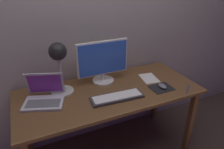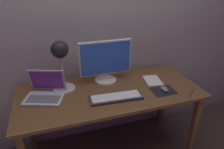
{
  "view_description": "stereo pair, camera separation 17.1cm",
  "coord_description": "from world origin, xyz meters",
  "px_view_note": "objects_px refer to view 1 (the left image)",
  "views": [
    {
      "loc": [
        -0.62,
        -1.45,
        1.68
      ],
      "look_at": [
        0.01,
        -0.05,
        0.92
      ],
      "focal_mm": 33.19,
      "sensor_mm": 36.0,
      "label": 1
    },
    {
      "loc": [
        -0.46,
        -1.51,
        1.68
      ],
      "look_at": [
        0.01,
        -0.05,
        0.92
      ],
      "focal_mm": 33.19,
      "sensor_mm": 36.0,
      "label": 2
    }
  ],
  "objects_px": {
    "monitor": "(103,61)",
    "desk_lamp": "(59,59)",
    "pen": "(188,89)",
    "mouse": "(162,86)",
    "keyboard_main": "(117,97)",
    "laptop": "(44,94)"
  },
  "relations": [
    {
      "from": "monitor",
      "to": "laptop",
      "type": "distance_m",
      "value": 0.58
    },
    {
      "from": "monitor",
      "to": "pen",
      "type": "relative_size",
      "value": 3.47
    },
    {
      "from": "desk_lamp",
      "to": "monitor",
      "type": "bearing_deg",
      "value": 6.05
    },
    {
      "from": "mouse",
      "to": "pen",
      "type": "relative_size",
      "value": 0.69
    },
    {
      "from": "monitor",
      "to": "pen",
      "type": "height_order",
      "value": "monitor"
    },
    {
      "from": "desk_lamp",
      "to": "pen",
      "type": "relative_size",
      "value": 3.2
    },
    {
      "from": "keyboard_main",
      "to": "mouse",
      "type": "xyz_separation_m",
      "value": [
        0.45,
        -0.01,
        0.01
      ]
    },
    {
      "from": "pen",
      "to": "desk_lamp",
      "type": "bearing_deg",
      "value": 158.57
    },
    {
      "from": "mouse",
      "to": "laptop",
      "type": "bearing_deg",
      "value": 166.94
    },
    {
      "from": "monitor",
      "to": "desk_lamp",
      "type": "height_order",
      "value": "desk_lamp"
    },
    {
      "from": "keyboard_main",
      "to": "mouse",
      "type": "height_order",
      "value": "mouse"
    },
    {
      "from": "keyboard_main",
      "to": "mouse",
      "type": "relative_size",
      "value": 4.66
    },
    {
      "from": "monitor",
      "to": "keyboard_main",
      "type": "xyz_separation_m",
      "value": [
        -0.01,
        -0.33,
        -0.2
      ]
    },
    {
      "from": "monitor",
      "to": "mouse",
      "type": "xyz_separation_m",
      "value": [
        0.44,
        -0.34,
        -0.19
      ]
    },
    {
      "from": "pen",
      "to": "mouse",
      "type": "bearing_deg",
      "value": 151.6
    },
    {
      "from": "mouse",
      "to": "pen",
      "type": "distance_m",
      "value": 0.23
    },
    {
      "from": "keyboard_main",
      "to": "pen",
      "type": "distance_m",
      "value": 0.65
    },
    {
      "from": "keyboard_main",
      "to": "desk_lamp",
      "type": "distance_m",
      "value": 0.57
    },
    {
      "from": "monitor",
      "to": "desk_lamp",
      "type": "relative_size",
      "value": 1.08
    },
    {
      "from": "keyboard_main",
      "to": "desk_lamp",
      "type": "relative_size",
      "value": 1.0
    },
    {
      "from": "keyboard_main",
      "to": "desk_lamp",
      "type": "xyz_separation_m",
      "value": [
        -0.39,
        0.29,
        0.3
      ]
    },
    {
      "from": "mouse",
      "to": "keyboard_main",
      "type": "bearing_deg",
      "value": 178.26
    }
  ]
}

